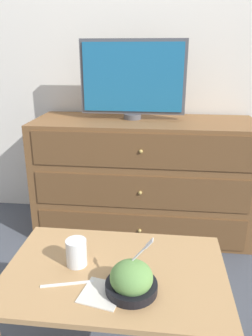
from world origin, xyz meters
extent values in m
plane|color=#474C56|center=(0.00, 0.00, 0.00)|extent=(12.00, 12.00, 0.00)
cube|color=white|center=(0.00, 0.03, 1.30)|extent=(12.00, 0.05, 2.60)
cube|color=brown|center=(0.08, -0.29, 0.40)|extent=(1.45, 0.51, 0.80)
cube|color=brown|center=(0.08, -0.55, 0.13)|extent=(1.33, 0.01, 0.21)
sphere|color=tan|center=(0.08, -0.55, 0.13)|extent=(0.02, 0.02, 0.02)
cube|color=brown|center=(0.08, -0.55, 0.40)|extent=(1.33, 0.01, 0.21)
sphere|color=tan|center=(0.08, -0.55, 0.40)|extent=(0.02, 0.02, 0.02)
cube|color=brown|center=(0.08, -0.55, 0.67)|extent=(1.33, 0.01, 0.21)
sphere|color=tan|center=(0.08, -0.55, 0.67)|extent=(0.02, 0.02, 0.02)
cylinder|color=#515156|center=(0.00, -0.25, 0.82)|extent=(0.11, 0.11, 0.03)
cube|color=#515156|center=(0.00, -0.25, 1.07)|extent=(0.68, 0.04, 0.47)
cube|color=#1E6B9E|center=(0.00, -0.27, 1.07)|extent=(0.64, 0.01, 0.43)
cube|color=tan|center=(0.05, -1.41, 0.46)|extent=(0.81, 0.53, 0.02)
cylinder|color=#9C7549|center=(-0.32, -1.18, 0.23)|extent=(0.04, 0.04, 0.45)
cylinder|color=#9C7549|center=(0.41, -1.18, 0.23)|extent=(0.04, 0.04, 0.45)
cylinder|color=black|center=(0.12, -1.52, 0.49)|extent=(0.17, 0.17, 0.03)
ellipsoid|color=#66994C|center=(0.12, -1.52, 0.53)|extent=(0.14, 0.14, 0.11)
cube|color=white|center=(0.12, -1.49, 0.58)|extent=(0.11, 0.01, 0.14)
cube|color=white|center=(0.17, -1.49, 0.64)|extent=(0.02, 0.02, 0.03)
cylinder|color=beige|center=(-0.10, -1.39, 0.50)|extent=(0.07, 0.07, 0.06)
cylinder|color=white|center=(-0.10, -1.39, 0.52)|extent=(0.08, 0.08, 0.10)
cube|color=silver|center=(0.02, -1.54, 0.47)|extent=(0.15, 0.15, 0.00)
cube|color=white|center=(-0.10, -1.51, 0.47)|extent=(0.18, 0.06, 0.01)
camera|label=1|loc=(0.20, -2.40, 1.22)|focal=35.00mm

